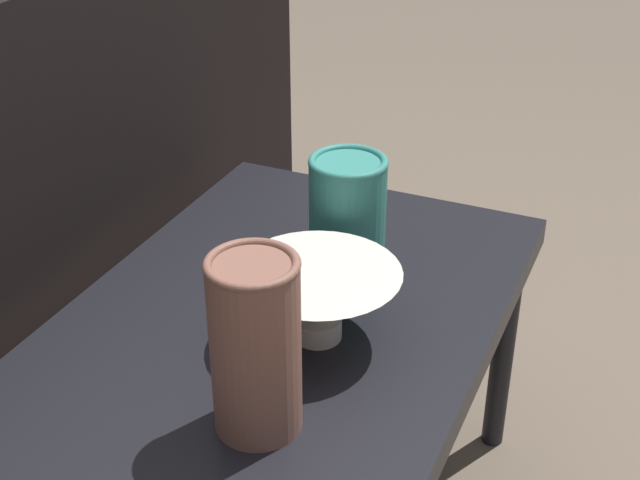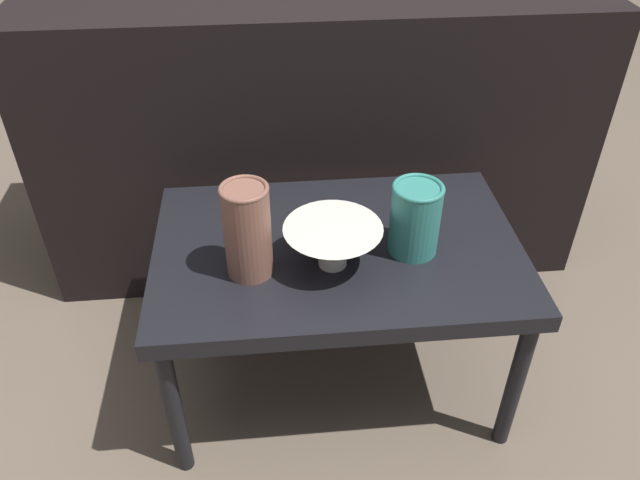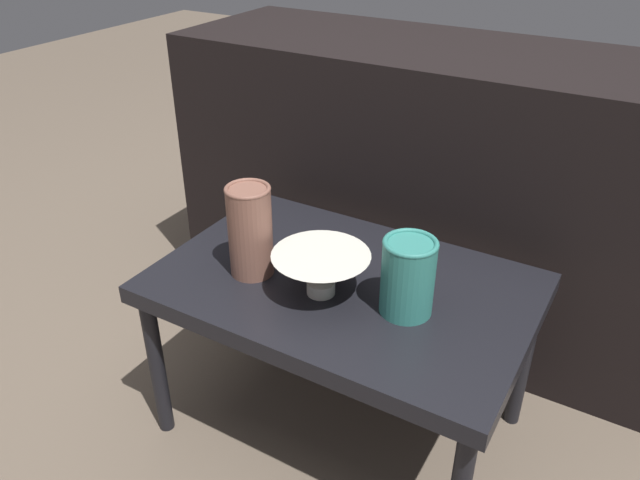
% 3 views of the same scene
% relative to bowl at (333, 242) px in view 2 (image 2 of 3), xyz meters
% --- Properties ---
extents(ground_plane, '(8.00, 8.00, 0.00)m').
position_rel_bowl_xyz_m(ground_plane, '(0.02, 0.06, -0.48)').
color(ground_plane, '#6B5B4C').
extents(table, '(0.79, 0.52, 0.42)m').
position_rel_bowl_xyz_m(table, '(0.02, 0.06, -0.10)').
color(table, black).
rests_on(table, ground_plane).
extents(couch_backdrop, '(1.51, 0.50, 0.79)m').
position_rel_bowl_xyz_m(couch_backdrop, '(0.02, 0.65, -0.09)').
color(couch_backdrop, black).
rests_on(couch_backdrop, ground_plane).
extents(bowl, '(0.20, 0.20, 0.09)m').
position_rel_bowl_xyz_m(bowl, '(0.00, 0.00, 0.00)').
color(bowl, silver).
rests_on(bowl, table).
extents(vase_textured_left, '(0.10, 0.10, 0.20)m').
position_rel_bowl_xyz_m(vase_textured_left, '(-0.17, -0.01, 0.05)').
color(vase_textured_left, brown).
rests_on(vase_textured_left, table).
extents(vase_colorful_right, '(0.11, 0.11, 0.16)m').
position_rel_bowl_xyz_m(vase_colorful_right, '(0.17, 0.03, 0.02)').
color(vase_colorful_right, teal).
rests_on(vase_colorful_right, table).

